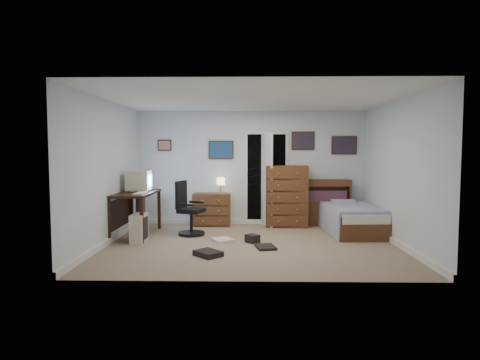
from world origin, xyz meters
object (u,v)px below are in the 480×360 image
(computer_desk, at_px, (131,202))
(bed, at_px, (350,218))
(office_chair, at_px, (189,214))
(low_dresser, at_px, (212,209))
(tall_dresser, at_px, (287,196))

(computer_desk, relative_size, bed, 0.78)
(computer_desk, distance_m, office_chair, 1.12)
(office_chair, bearing_deg, bed, 23.62)
(low_dresser, bearing_deg, bed, -12.97)
(bed, bearing_deg, computer_desk, -178.08)
(low_dresser, distance_m, bed, 2.91)
(bed, bearing_deg, office_chair, -177.71)
(computer_desk, relative_size, office_chair, 1.39)
(computer_desk, xyz_separation_m, tall_dresser, (3.08, 1.04, 0.01))
(tall_dresser, relative_size, bed, 0.71)
(computer_desk, distance_m, bed, 4.32)
(office_chair, relative_size, bed, 0.56)
(computer_desk, relative_size, tall_dresser, 1.11)
(low_dresser, height_order, bed, low_dresser)
(tall_dresser, bearing_deg, computer_desk, -158.08)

